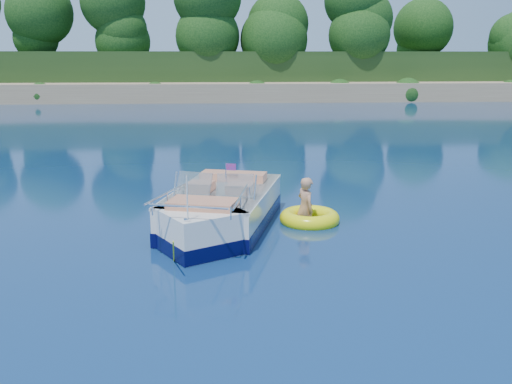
% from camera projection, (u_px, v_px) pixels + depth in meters
% --- Properties ---
extents(ground, '(160.00, 160.00, 0.00)m').
position_uv_depth(ground, '(295.00, 237.00, 11.78)').
color(ground, '#0A2248').
rests_on(ground, ground).
extents(shoreline, '(170.00, 59.00, 6.00)m').
position_uv_depth(shoreline, '(228.00, 77.00, 73.41)').
color(shoreline, '#967757').
rests_on(shoreline, ground).
extents(treeline, '(150.00, 7.12, 8.19)m').
position_uv_depth(treeline, '(234.00, 34.00, 50.27)').
color(treeline, black).
rests_on(treeline, ground).
extents(motorboat, '(2.88, 5.42, 1.85)m').
position_uv_depth(motorboat, '(219.00, 213.00, 12.22)').
color(motorboat, white).
rests_on(motorboat, ground).
extents(tow_tube, '(1.61, 1.61, 0.36)m').
position_uv_depth(tow_tube, '(310.00, 218.00, 12.83)').
color(tow_tube, '#FFFC0E').
rests_on(tow_tube, ground).
extents(boy, '(0.65, 0.88, 1.58)m').
position_uv_depth(boy, '(304.00, 221.00, 12.94)').
color(boy, tan).
rests_on(boy, ground).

